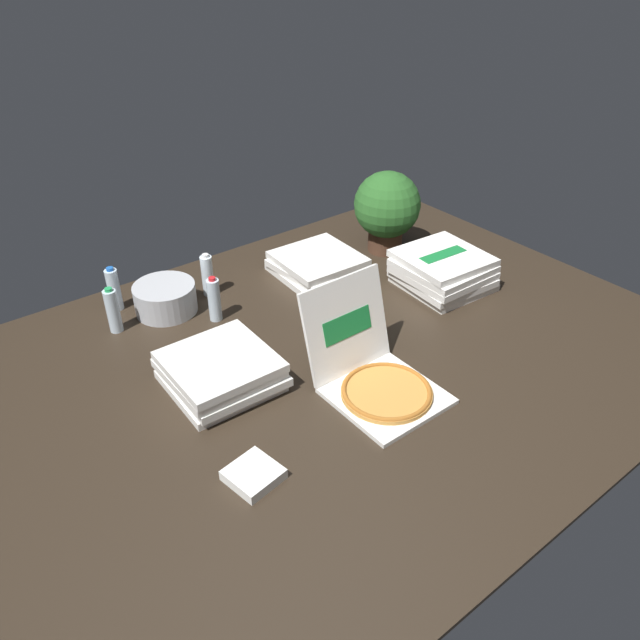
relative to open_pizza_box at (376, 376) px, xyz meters
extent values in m
cube|color=#2D2319|center=(0.02, 0.30, -0.08)|extent=(3.20, 2.40, 0.02)
cube|color=white|center=(0.00, -0.07, -0.06)|extent=(0.42, 0.42, 0.02)
cylinder|color=#C6893D|center=(0.00, -0.07, -0.04)|extent=(0.38, 0.38, 0.02)
torus|color=#A96324|center=(0.00, -0.07, -0.04)|extent=(0.37, 0.37, 0.02)
cube|color=white|center=(0.00, 0.20, 0.15)|extent=(0.42, 0.13, 0.41)
cube|color=#197A38|center=(0.00, 0.19, 0.15)|extent=(0.25, 0.03, 0.10)
cube|color=white|center=(0.88, 0.42, -0.06)|extent=(0.45, 0.45, 0.04)
cube|color=white|center=(0.86, 0.42, -0.02)|extent=(0.45, 0.45, 0.04)
cube|color=#197A38|center=(0.86, 0.42, 0.00)|extent=(0.28, 0.10, 0.00)
cube|color=white|center=(0.86, 0.42, 0.02)|extent=(0.43, 0.43, 0.04)
cube|color=#197A38|center=(0.86, 0.42, 0.04)|extent=(0.27, 0.08, 0.00)
cube|color=white|center=(0.86, 0.42, 0.06)|extent=(0.43, 0.43, 0.04)
cube|color=#197A38|center=(0.86, 0.42, 0.08)|extent=(0.27, 0.08, 0.00)
cube|color=white|center=(0.86, 0.44, 0.09)|extent=(0.45, 0.45, 0.04)
cube|color=#197A38|center=(0.86, 0.44, 0.11)|extent=(0.28, 0.10, 0.00)
cube|color=white|center=(-0.50, 0.43, -0.06)|extent=(0.43, 0.43, 0.04)
cube|color=white|center=(-0.48, 0.41, -0.02)|extent=(0.43, 0.43, 0.04)
cube|color=#197A38|center=(-0.48, 0.41, 0.00)|extent=(0.28, 0.09, 0.00)
cube|color=white|center=(-0.50, 0.43, 0.02)|extent=(0.42, 0.42, 0.04)
cube|color=#197A38|center=(-0.50, 0.43, 0.04)|extent=(0.27, 0.08, 0.00)
cube|color=white|center=(-0.50, 0.42, 0.06)|extent=(0.43, 0.43, 0.04)
cube|color=white|center=(0.42, 0.95, -0.06)|extent=(0.44, 0.44, 0.04)
cube|color=#197A38|center=(0.42, 0.95, -0.04)|extent=(0.28, 0.09, 0.00)
cube|color=white|center=(0.43, 0.95, -0.02)|extent=(0.44, 0.44, 0.04)
cube|color=white|center=(0.43, 0.94, 0.02)|extent=(0.44, 0.44, 0.04)
cylinder|color=#B7BABF|center=(-0.41, 1.11, 0.00)|extent=(0.31, 0.31, 0.15)
cylinder|color=silver|center=(-0.68, 1.10, 0.04)|extent=(0.06, 0.06, 0.22)
cylinder|color=#239951|center=(-0.68, 1.10, 0.15)|extent=(0.03, 0.03, 0.02)
cylinder|color=silver|center=(-0.60, 1.28, 0.04)|extent=(0.06, 0.06, 0.22)
cylinder|color=blue|center=(-0.60, 1.28, 0.15)|extent=(0.03, 0.03, 0.02)
cylinder|color=white|center=(-0.16, 1.12, 0.04)|extent=(0.06, 0.06, 0.22)
cylinder|color=white|center=(-0.16, 1.12, 0.15)|extent=(0.03, 0.03, 0.02)
cylinder|color=silver|center=(-0.25, 0.89, 0.04)|extent=(0.06, 0.06, 0.22)
cylinder|color=red|center=(-0.25, 0.89, 0.15)|extent=(0.03, 0.03, 0.02)
cylinder|color=#513323|center=(0.92, 0.93, -0.01)|extent=(0.20, 0.20, 0.12)
sphere|color=#285C24|center=(0.92, 0.93, 0.21)|extent=(0.38, 0.38, 0.38)
cube|color=white|center=(-0.67, -0.10, -0.05)|extent=(0.20, 0.20, 0.04)
camera|label=1|loc=(-1.42, -1.44, 1.60)|focal=34.63mm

